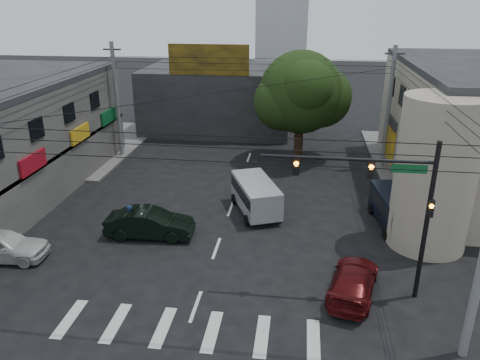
% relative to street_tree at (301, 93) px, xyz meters
% --- Properties ---
extents(ground, '(160.00, 160.00, 0.00)m').
position_rel_street_tree_xyz_m(ground, '(-4.00, -17.00, -5.47)').
color(ground, black).
rests_on(ground, ground).
extents(sidewalk_far_left, '(16.00, 16.00, 0.15)m').
position_rel_street_tree_xyz_m(sidewalk_far_left, '(-22.00, 1.00, -5.40)').
color(sidewalk_far_left, '#514F4C').
rests_on(sidewalk_far_left, ground).
extents(sidewalk_far_right, '(16.00, 16.00, 0.15)m').
position_rel_street_tree_xyz_m(sidewalk_far_right, '(14.00, 1.00, -5.40)').
color(sidewalk_far_right, '#514F4C').
rests_on(sidewalk_far_right, ground).
extents(corner_column, '(4.00, 4.00, 8.00)m').
position_rel_street_tree_xyz_m(corner_column, '(7.00, -13.00, -1.47)').
color(corner_column, gray).
rests_on(corner_column, ground).
extents(building_far, '(14.00, 10.00, 6.00)m').
position_rel_street_tree_xyz_m(building_far, '(-8.00, 9.00, -2.47)').
color(building_far, '#232326').
rests_on(building_far, ground).
extents(billboard, '(7.00, 0.30, 2.60)m').
position_rel_street_tree_xyz_m(billboard, '(-8.00, 4.10, 1.83)').
color(billboard, olive).
rests_on(billboard, building_far).
extents(street_tree, '(6.40, 6.40, 8.70)m').
position_rel_street_tree_xyz_m(street_tree, '(0.00, 0.00, 0.00)').
color(street_tree, black).
rests_on(street_tree, ground).
extents(traffic_gantry, '(7.10, 0.35, 7.20)m').
position_rel_street_tree_xyz_m(traffic_gantry, '(3.82, -18.00, -0.64)').
color(traffic_gantry, black).
rests_on(traffic_gantry, ground).
extents(utility_pole_far_left, '(0.32, 0.32, 9.20)m').
position_rel_street_tree_xyz_m(utility_pole_far_left, '(-14.50, -1.00, -0.87)').
color(utility_pole_far_left, '#59595B').
rests_on(utility_pole_far_left, ground).
extents(utility_pole_far_right, '(0.32, 0.32, 9.20)m').
position_rel_street_tree_xyz_m(utility_pole_far_right, '(6.50, -1.00, -0.87)').
color(utility_pole_far_right, '#59595B').
rests_on(utility_pole_far_right, ground).
extents(dark_sedan, '(2.10, 4.96, 1.59)m').
position_rel_street_tree_xyz_m(dark_sedan, '(-7.86, -14.15, -4.68)').
color(dark_sedan, black).
rests_on(dark_sedan, ground).
extents(white_compact, '(2.41, 4.76, 1.54)m').
position_rel_street_tree_xyz_m(white_compact, '(-14.50, -17.43, -4.70)').
color(white_compact, silver).
rests_on(white_compact, ground).
extents(maroon_sedan, '(3.95, 5.44, 1.33)m').
position_rel_street_tree_xyz_m(maroon_sedan, '(2.77, -18.14, -4.81)').
color(maroon_sedan, '#480A0C').
rests_on(maroon_sedan, ground).
extents(silver_minivan, '(6.03, 5.20, 2.01)m').
position_rel_street_tree_xyz_m(silver_minivan, '(-2.39, -10.30, -4.47)').
color(silver_minivan, '#B1B2B9').
rests_on(silver_minivan, ground).
extents(navy_van, '(5.26, 2.96, 1.93)m').
position_rel_street_tree_xyz_m(navy_van, '(5.72, -11.08, -4.51)').
color(navy_van, black).
rests_on(navy_van, ground).
extents(traffic_officer, '(0.70, 0.49, 1.81)m').
position_rel_street_tree_xyz_m(traffic_officer, '(-8.93, -14.24, -4.57)').
color(traffic_officer, '#11223E').
rests_on(traffic_officer, ground).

